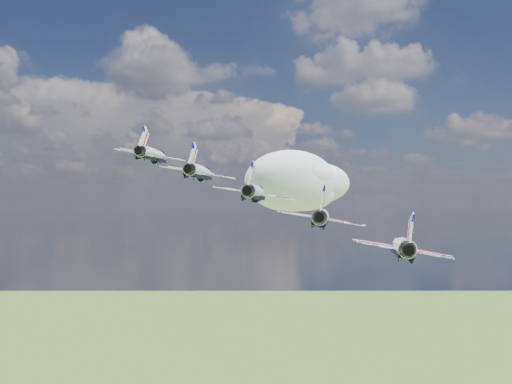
# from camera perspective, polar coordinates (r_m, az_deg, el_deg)

# --- Properties ---
(cloud_far) EXTENTS (62.55, 49.14, 24.57)m
(cloud_far) POSITION_cam_1_polar(r_m,az_deg,el_deg) (277.71, 4.05, 0.63)
(cloud_far) COLOR white
(jet_0) EXTENTS (13.59, 17.74, 6.69)m
(jet_0) POSITION_cam_1_polar(r_m,az_deg,el_deg) (102.15, -10.13, 3.69)
(jet_0) COLOR white
(jet_1) EXTENTS (13.59, 17.74, 6.69)m
(jet_1) POSITION_cam_1_polar(r_m,az_deg,el_deg) (93.30, -5.52, 2.02)
(jet_1) COLOR white
(jet_2) EXTENTS (13.59, 17.74, 6.69)m
(jet_2) POSITION_cam_1_polar(r_m,az_deg,el_deg) (85.28, -0.00, 0.00)
(jet_2) COLOR white
(jet_3) EXTENTS (13.59, 17.74, 6.69)m
(jet_3) POSITION_cam_1_polar(r_m,az_deg,el_deg) (78.32, 6.58, -2.41)
(jet_3) COLOR white
(jet_4) EXTENTS (13.59, 17.74, 6.69)m
(jet_4) POSITION_cam_1_polar(r_m,az_deg,el_deg) (72.76, 14.32, -5.19)
(jet_4) COLOR silver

